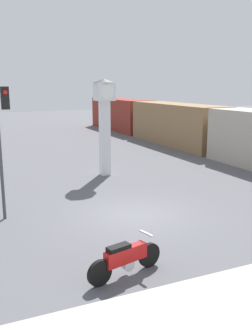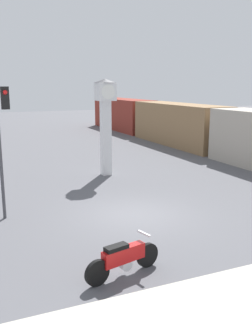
% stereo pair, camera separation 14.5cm
% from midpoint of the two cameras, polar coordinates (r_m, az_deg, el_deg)
% --- Properties ---
extents(ground_plane, '(120.00, 120.00, 0.00)m').
position_cam_midpoint_polar(ground_plane, '(14.62, 1.08, -7.15)').
color(ground_plane, '#56565B').
extents(motorcycle, '(2.29, 0.76, 1.03)m').
position_cam_midpoint_polar(motorcycle, '(10.05, -0.50, -13.59)').
color(motorcycle, black).
rests_on(motorcycle, ground_plane).
extents(clock_tower, '(1.14, 1.14, 5.25)m').
position_cam_midpoint_polar(clock_tower, '(20.49, -3.50, 8.38)').
color(clock_tower, white).
rests_on(clock_tower, ground_plane).
extents(freight_train, '(2.80, 35.07, 3.40)m').
position_cam_midpoint_polar(freight_train, '(31.94, 7.57, 6.64)').
color(freight_train, '#ADA393').
rests_on(freight_train, ground_plane).
extents(traffic_light, '(0.50, 0.35, 4.97)m').
position_cam_midpoint_polar(traffic_light, '(14.23, -18.61, 5.66)').
color(traffic_light, '#47474C').
rests_on(traffic_light, ground_plane).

